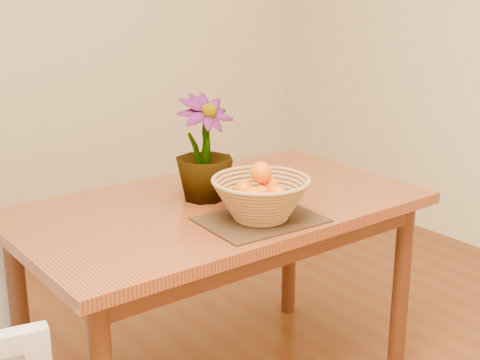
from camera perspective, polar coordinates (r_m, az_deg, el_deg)
wall_back at (r=3.95m, az=-19.16°, el=13.90°), size 4.00×0.02×2.70m
table at (r=2.34m, az=-1.81°, el=-3.94°), size 1.40×0.80×0.75m
placemat at (r=2.14m, az=1.76°, el=-3.41°), size 0.39×0.30×0.01m
wicker_basket at (r=2.12m, az=1.78°, el=-1.73°), size 0.32×0.32×0.13m
orange_pile at (r=2.11m, az=1.79°, el=-0.77°), size 0.18×0.17×0.13m
potted_plant at (r=2.30m, az=-3.09°, el=2.72°), size 0.21×0.21×0.37m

